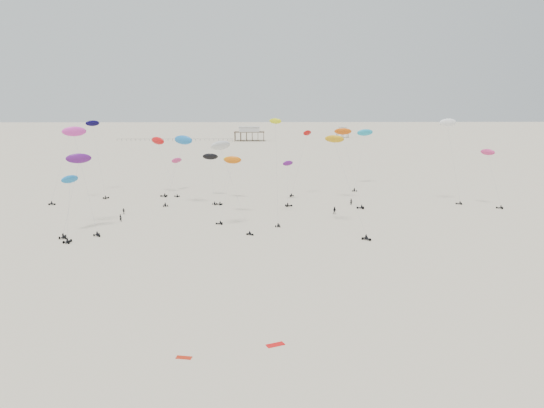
{
  "coord_description": "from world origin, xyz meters",
  "views": [
    {
      "loc": [
        -2.46,
        -22.16,
        28.95
      ],
      "look_at": [
        0.0,
        88.0,
        7.0
      ],
      "focal_mm": 35.0,
      "sensor_mm": 36.0,
      "label": 1
    }
  ],
  "objects_px": {
    "rig_0": "(343,164)",
    "spectator_0": "(121,221)",
    "rig_9": "(229,166)",
    "rig_4": "(211,163)",
    "pavilion_small": "(343,133)",
    "pavilion_main": "(249,135)"
  },
  "relations": [
    {
      "from": "spectator_0",
      "to": "rig_4",
      "type": "bearing_deg",
      "value": -107.81
    },
    {
      "from": "pavilion_main",
      "to": "rig_4",
      "type": "bearing_deg",
      "value": -91.88
    },
    {
      "from": "pavilion_small",
      "to": "rig_4",
      "type": "height_order",
      "value": "rig_4"
    },
    {
      "from": "rig_0",
      "to": "rig_9",
      "type": "bearing_deg",
      "value": -87.68
    },
    {
      "from": "rig_9",
      "to": "pavilion_small",
      "type": "bearing_deg",
      "value": 4.7
    },
    {
      "from": "pavilion_main",
      "to": "spectator_0",
      "type": "distance_m",
      "value": 248.92
    },
    {
      "from": "pavilion_main",
      "to": "rig_9",
      "type": "xyz_separation_m",
      "value": [
        -1.41,
        -219.64,
        5.62
      ]
    },
    {
      "from": "rig_4",
      "to": "rig_9",
      "type": "bearing_deg",
      "value": 127.6
    },
    {
      "from": "pavilion_main",
      "to": "pavilion_small",
      "type": "bearing_deg",
      "value": 23.2
    },
    {
      "from": "pavilion_small",
      "to": "rig_9",
      "type": "xyz_separation_m",
      "value": [
        -71.41,
        -249.64,
        6.36
      ]
    },
    {
      "from": "rig_0",
      "to": "spectator_0",
      "type": "distance_m",
      "value": 54.56
    },
    {
      "from": "pavilion_small",
      "to": "spectator_0",
      "type": "distance_m",
      "value": 293.69
    },
    {
      "from": "rig_9",
      "to": "rig_4",
      "type": "bearing_deg",
      "value": 75.26
    },
    {
      "from": "pavilion_small",
      "to": "spectator_0",
      "type": "height_order",
      "value": "pavilion_small"
    },
    {
      "from": "rig_9",
      "to": "rig_0",
      "type": "bearing_deg",
      "value": -122.38
    },
    {
      "from": "rig_0",
      "to": "rig_9",
      "type": "xyz_separation_m",
      "value": [
        -27.24,
        36.21,
        -4.81
      ]
    },
    {
      "from": "pavilion_main",
      "to": "rig_0",
      "type": "xyz_separation_m",
      "value": [
        25.83,
        -255.85,
        10.43
      ]
    },
    {
      "from": "rig_0",
      "to": "rig_4",
      "type": "distance_m",
      "value": 52.18
    },
    {
      "from": "pavilion_main",
      "to": "spectator_0",
      "type": "relative_size",
      "value": 10.28
    },
    {
      "from": "pavilion_main",
      "to": "rig_9",
      "type": "relative_size",
      "value": 1.48
    },
    {
      "from": "rig_4",
      "to": "rig_9",
      "type": "height_order",
      "value": "rig_4"
    },
    {
      "from": "pavilion_main",
      "to": "pavilion_small",
      "type": "xyz_separation_m",
      "value": [
        70.0,
        30.0,
        -0.74
      ]
    }
  ]
}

